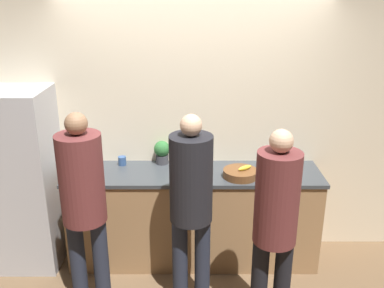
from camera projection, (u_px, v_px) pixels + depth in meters
ground_plane at (192, 278)px, 4.02m from camera, size 14.00×14.00×0.00m
wall_back at (192, 125)px, 4.17m from camera, size 5.20×0.06×2.60m
counter at (192, 215)px, 4.18m from camera, size 2.39×0.62×0.94m
refrigerator at (14, 180)px, 4.01m from camera, size 0.76×0.63×1.73m
person_left at (82, 198)px, 3.34m from camera, size 0.35×0.35×1.71m
person_center at (190, 198)px, 3.38m from camera, size 0.34×0.34×1.69m
person_right at (274, 220)px, 3.11m from camera, size 0.32×0.32×1.67m
fruit_bowl at (239, 173)px, 3.89m from camera, size 0.31×0.31×0.11m
utensil_crock at (195, 162)px, 4.03m from camera, size 0.11×0.11×0.29m
bottle_green at (66, 173)px, 3.84m from camera, size 0.05×0.05×0.15m
cup_blue at (121, 161)px, 4.15m from camera, size 0.08×0.08×0.09m
potted_plant at (160, 152)px, 4.16m from camera, size 0.15×0.15×0.23m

